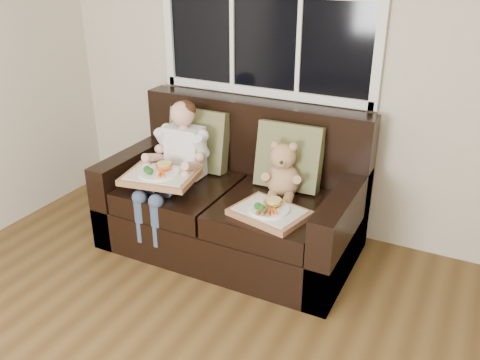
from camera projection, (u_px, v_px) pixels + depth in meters
The scene contains 8 objects.
room_walls at pixel (53, 116), 1.11m from camera, with size 4.52×5.02×2.71m.
loveseat at pixel (235, 203), 3.53m from camera, with size 1.70×0.92×0.96m.
pillow_left at pixel (199, 140), 3.66m from camera, with size 0.45×0.22×0.45m.
pillow_right at pixel (289, 156), 3.37m from camera, with size 0.45×0.22×0.45m.
child at pixel (177, 156), 3.45m from camera, with size 0.37×0.59×0.85m.
teddy_bear at pixel (282, 174), 3.27m from camera, with size 0.26×0.31×0.39m.
tray_left at pixel (160, 175), 3.32m from camera, with size 0.51×0.43×0.11m.
tray_right at pixel (270, 211), 3.07m from camera, with size 0.50×0.42×0.10m.
Camera 1 is at (0.85, -0.77, 1.93)m, focal length 38.00 mm.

